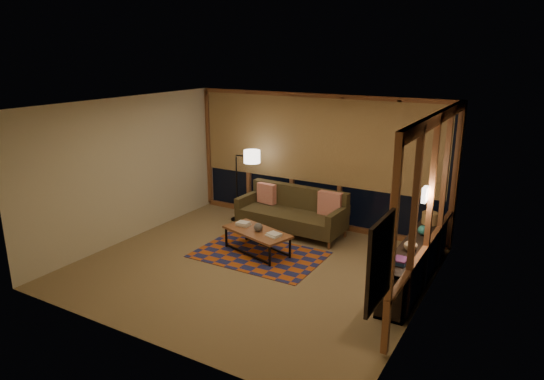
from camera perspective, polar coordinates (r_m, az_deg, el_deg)
The scene contains 21 objects.
floor at distance 8.26m, azimuth -2.32°, elevation -9.02°, with size 5.50×5.00×0.01m, color tan.
ceiling at distance 7.52m, azimuth -2.56°, elevation 9.95°, with size 5.50×5.00×0.01m, color white.
walls at distance 7.78m, azimuth -2.43°, elevation 0.01°, with size 5.51×5.01×2.70m.
window_wall_back at distance 9.85m, azimuth 5.18°, elevation 3.42°, with size 5.30×0.16×2.60m, color brown, non-canonical shape.
window_wall_right at distance 7.35m, azimuth 18.15°, elevation -1.77°, with size 0.16×3.70×2.60m, color brown, non-canonical shape.
wall_art at distance 5.07m, azimuth 12.50°, elevation -8.23°, with size 0.06×0.74×0.94m, color red, non-canonical shape.
wall_sconce at distance 7.16m, azimuth 17.57°, elevation -0.51°, with size 0.12×0.18×0.22m, color white, non-canonical shape.
sofa at distance 9.58m, azimuth 2.24°, elevation -2.56°, with size 2.13×0.86×0.87m, color #483C27, non-canonical shape.
pillow_left at distance 10.01m, azimuth -0.64°, elevation -0.49°, with size 0.41×0.14×0.41m, color red, non-canonical shape.
pillow_right at distance 9.39m, azimuth 6.86°, elevation -1.56°, with size 0.47×0.16×0.47m, color red, non-canonical shape.
area_rug at distance 8.70m, azimuth -1.54°, elevation -7.60°, with size 2.21×1.48×0.01m, color #AE4D16.
coffee_table at distance 8.71m, azimuth -1.75°, elevation -6.11°, with size 1.27×0.58×0.42m, color brown, non-canonical shape.
book_stack_a at distance 8.87m, azimuth -3.43°, elevation -3.99°, with size 0.26×0.21×0.08m, color white, non-canonical shape.
book_stack_b at distance 8.38m, azimuth 0.19°, elevation -5.29°, with size 0.23×0.19×0.05m, color white, non-canonical shape.
ceramic_pot at distance 8.57m, azimuth -1.62°, elevation -4.39°, with size 0.16×0.16×0.16m, color black.
floor_lamp at distance 10.23m, azimuth -4.18°, elevation 0.61°, with size 0.52×0.34×1.55m, color black, non-canonical shape.
bookshelf at distance 7.93m, azimuth 16.51°, elevation -8.11°, with size 0.40×2.72×0.68m, color black, non-canonical shape.
basket at distance 8.61m, azimuth 18.08°, elevation -3.17°, with size 0.27×0.27×0.20m, color #A0814C.
teal_bowl at distance 8.08m, azimuth 17.31°, elevation -4.54°, with size 0.15×0.15×0.15m, color #236C69.
vase at distance 7.41m, azimuth 16.02°, elevation -6.12°, with size 0.20×0.20×0.21m, color tan.
shelf_book_stack at distance 6.97m, azimuth 14.90°, elevation -8.08°, with size 0.16×0.23×0.07m, color white, non-canonical shape.
Camera 1 is at (4.03, -6.29, 3.51)m, focal length 32.00 mm.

